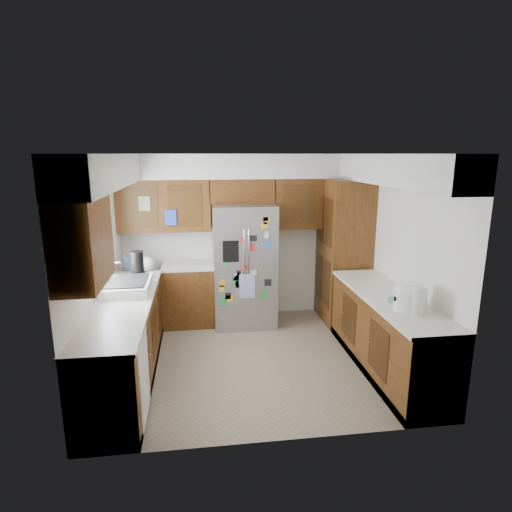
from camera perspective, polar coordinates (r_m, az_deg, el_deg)
The scene contains 12 objects.
floor at distance 5.52m, azimuth -0.18°, elevation -13.50°, with size 3.60×3.60×0.00m, color gray.
room_shell at distance 5.31m, azimuth -1.85°, elevation 6.11°, with size 3.64×3.24×2.52m.
left_counter_run at distance 5.37m, azimuth -14.99°, elevation -9.73°, with size 1.36×3.20×0.92m.
right_counter_run at distance 5.32m, azimuth 17.03°, elevation -10.18°, with size 0.63×2.25×0.92m.
pantry at distance 6.55m, azimuth 11.57°, elevation 0.60°, with size 0.60×0.90×2.15m, color #48220D.
fridge at distance 6.32m, azimuth -1.63°, elevation -1.23°, with size 0.90×0.79×1.80m.
bridge_cabinet at distance 6.36m, azimuth -1.91°, elevation 8.70°, with size 0.96×0.34×0.35m, color #48220D.
fridge_top_items at distance 6.32m, azimuth -3.45°, elevation 11.44°, with size 0.65×0.31×0.30m.
sink_assembly at distance 5.27m, azimuth -16.75°, elevation -3.83°, with size 0.52×0.70×0.37m.
left_counter_clutter at distance 5.94m, azimuth -15.24°, elevation -1.18°, with size 0.40×0.88×0.38m.
rice_cooker at distance 4.71m, azimuth 19.86°, elevation -5.01°, with size 0.34×0.33×0.29m.
paper_towel at distance 4.60m, azimuth 20.69°, elevation -5.65°, with size 0.13×0.13×0.29m, color white.
Camera 1 is at (-0.65, -4.88, 2.50)m, focal length 30.00 mm.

